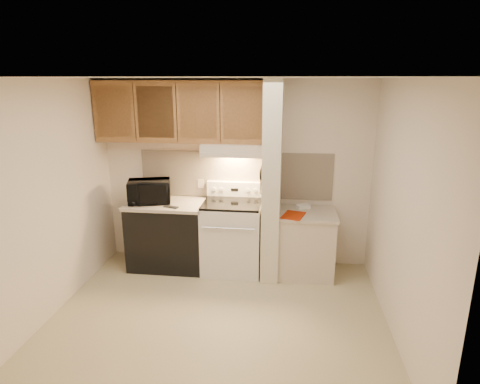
# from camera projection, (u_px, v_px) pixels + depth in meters

# --- Properties ---
(floor) EXTENTS (3.60, 3.60, 0.00)m
(floor) POSITION_uv_depth(u_px,v_px,m) (218.00, 317.00, 4.34)
(floor) COLOR #BFB289
(floor) RESTS_ON ground
(ceiling) EXTENTS (3.60, 3.60, 0.00)m
(ceiling) POSITION_uv_depth(u_px,v_px,m) (214.00, 77.00, 3.66)
(ceiling) COLOR white
(ceiling) RESTS_ON wall_back
(wall_back) EXTENTS (3.60, 2.50, 0.02)m
(wall_back) POSITION_uv_depth(u_px,v_px,m) (235.00, 174.00, 5.43)
(wall_back) COLOR beige
(wall_back) RESTS_ON floor
(wall_left) EXTENTS (0.02, 3.00, 2.50)m
(wall_left) POSITION_uv_depth(u_px,v_px,m) (47.00, 201.00, 4.21)
(wall_left) COLOR beige
(wall_left) RESTS_ON floor
(wall_right) EXTENTS (0.02, 3.00, 2.50)m
(wall_right) POSITION_uv_depth(u_px,v_px,m) (403.00, 215.00, 3.79)
(wall_right) COLOR beige
(wall_right) RESTS_ON floor
(backsplash) EXTENTS (2.60, 0.02, 0.63)m
(backsplash) POSITION_uv_depth(u_px,v_px,m) (235.00, 175.00, 5.43)
(backsplash) COLOR #FCE5C8
(backsplash) RESTS_ON wall_back
(range_body) EXTENTS (0.76, 0.65, 0.92)m
(range_body) POSITION_uv_depth(u_px,v_px,m) (232.00, 237.00, 5.32)
(range_body) COLOR silver
(range_body) RESTS_ON floor
(oven_window) EXTENTS (0.50, 0.01, 0.30)m
(oven_window) POSITION_uv_depth(u_px,v_px,m) (229.00, 244.00, 5.01)
(oven_window) COLOR black
(oven_window) RESTS_ON range_body
(oven_handle) EXTENTS (0.65, 0.02, 0.02)m
(oven_handle) POSITION_uv_depth(u_px,v_px,m) (228.00, 229.00, 4.91)
(oven_handle) COLOR silver
(oven_handle) RESTS_ON range_body
(cooktop) EXTENTS (0.74, 0.64, 0.03)m
(cooktop) POSITION_uv_depth(u_px,v_px,m) (232.00, 203.00, 5.19)
(cooktop) COLOR black
(cooktop) RESTS_ON range_body
(range_backguard) EXTENTS (0.76, 0.08, 0.20)m
(range_backguard) POSITION_uv_depth(u_px,v_px,m) (235.00, 189.00, 5.43)
(range_backguard) COLOR silver
(range_backguard) RESTS_ON range_body
(range_display) EXTENTS (0.10, 0.01, 0.04)m
(range_display) POSITION_uv_depth(u_px,v_px,m) (235.00, 190.00, 5.39)
(range_display) COLOR black
(range_display) RESTS_ON range_backguard
(range_knob_left_outer) EXTENTS (0.05, 0.02, 0.05)m
(range_knob_left_outer) POSITION_uv_depth(u_px,v_px,m) (214.00, 189.00, 5.42)
(range_knob_left_outer) COLOR silver
(range_knob_left_outer) RESTS_ON range_backguard
(range_knob_left_inner) EXTENTS (0.05, 0.02, 0.05)m
(range_knob_left_inner) POSITION_uv_depth(u_px,v_px,m) (221.00, 189.00, 5.41)
(range_knob_left_inner) COLOR silver
(range_knob_left_inner) RESTS_ON range_backguard
(range_knob_right_inner) EXTENTS (0.05, 0.02, 0.05)m
(range_knob_right_inner) POSITION_uv_depth(u_px,v_px,m) (248.00, 190.00, 5.37)
(range_knob_right_inner) COLOR silver
(range_knob_right_inner) RESTS_ON range_backguard
(range_knob_right_outer) EXTENTS (0.05, 0.02, 0.05)m
(range_knob_right_outer) POSITION_uv_depth(u_px,v_px,m) (255.00, 190.00, 5.36)
(range_knob_right_outer) COLOR silver
(range_knob_right_outer) RESTS_ON range_backguard
(dishwasher_front) EXTENTS (1.00, 0.63, 0.87)m
(dishwasher_front) POSITION_uv_depth(u_px,v_px,m) (168.00, 236.00, 5.44)
(dishwasher_front) COLOR black
(dishwasher_front) RESTS_ON floor
(left_countertop) EXTENTS (1.04, 0.67, 0.04)m
(left_countertop) POSITION_uv_depth(u_px,v_px,m) (167.00, 204.00, 5.31)
(left_countertop) COLOR #BEB09B
(left_countertop) RESTS_ON dishwasher_front
(spoon_rest) EXTENTS (0.21, 0.12, 0.01)m
(spoon_rest) POSITION_uv_depth(u_px,v_px,m) (171.00, 207.00, 5.10)
(spoon_rest) COLOR black
(spoon_rest) RESTS_ON left_countertop
(teal_jar) EXTENTS (0.12, 0.12, 0.10)m
(teal_jar) POSITION_uv_depth(u_px,v_px,m) (146.00, 193.00, 5.54)
(teal_jar) COLOR #285C5F
(teal_jar) RESTS_ON left_countertop
(outlet) EXTENTS (0.08, 0.01, 0.12)m
(outlet) POSITION_uv_depth(u_px,v_px,m) (201.00, 184.00, 5.51)
(outlet) COLOR beige
(outlet) RESTS_ON backsplash
(microwave) EXTENTS (0.62, 0.50, 0.30)m
(microwave) POSITION_uv_depth(u_px,v_px,m) (149.00, 191.00, 5.27)
(microwave) COLOR black
(microwave) RESTS_ON left_countertop
(partition_pillar) EXTENTS (0.22, 0.70, 2.50)m
(partition_pillar) POSITION_uv_depth(u_px,v_px,m) (272.00, 181.00, 5.04)
(partition_pillar) COLOR beige
(partition_pillar) RESTS_ON floor
(pillar_trim) EXTENTS (0.01, 0.70, 0.04)m
(pillar_trim) POSITION_uv_depth(u_px,v_px,m) (263.00, 177.00, 5.04)
(pillar_trim) COLOR olive
(pillar_trim) RESTS_ON partition_pillar
(knife_strip) EXTENTS (0.02, 0.42, 0.04)m
(knife_strip) POSITION_uv_depth(u_px,v_px,m) (262.00, 176.00, 4.99)
(knife_strip) COLOR black
(knife_strip) RESTS_ON partition_pillar
(knife_blade_a) EXTENTS (0.01, 0.03, 0.16)m
(knife_blade_a) POSITION_uv_depth(u_px,v_px,m) (260.00, 187.00, 4.86)
(knife_blade_a) COLOR silver
(knife_blade_a) RESTS_ON knife_strip
(knife_handle_a) EXTENTS (0.02, 0.02, 0.10)m
(knife_handle_a) POSITION_uv_depth(u_px,v_px,m) (260.00, 175.00, 4.82)
(knife_handle_a) COLOR black
(knife_handle_a) RESTS_ON knife_strip
(knife_blade_b) EXTENTS (0.01, 0.04, 0.18)m
(knife_blade_b) POSITION_uv_depth(u_px,v_px,m) (261.00, 186.00, 4.95)
(knife_blade_b) COLOR silver
(knife_blade_b) RESTS_ON knife_strip
(knife_handle_b) EXTENTS (0.02, 0.02, 0.10)m
(knife_handle_b) POSITION_uv_depth(u_px,v_px,m) (261.00, 174.00, 4.89)
(knife_handle_b) COLOR black
(knife_handle_b) RESTS_ON knife_strip
(knife_blade_c) EXTENTS (0.01, 0.04, 0.20)m
(knife_blade_c) POSITION_uv_depth(u_px,v_px,m) (261.00, 185.00, 5.04)
(knife_blade_c) COLOR silver
(knife_blade_c) RESTS_ON knife_strip
(knife_handle_c) EXTENTS (0.02, 0.02, 0.10)m
(knife_handle_c) POSITION_uv_depth(u_px,v_px,m) (261.00, 172.00, 4.96)
(knife_handle_c) COLOR black
(knife_handle_c) RESTS_ON knife_strip
(knife_blade_d) EXTENTS (0.01, 0.04, 0.16)m
(knife_blade_d) POSITION_uv_depth(u_px,v_px,m) (262.00, 182.00, 5.10)
(knife_blade_d) COLOR silver
(knife_blade_d) RESTS_ON knife_strip
(knife_handle_d) EXTENTS (0.02, 0.02, 0.10)m
(knife_handle_d) POSITION_uv_depth(u_px,v_px,m) (262.00, 171.00, 5.06)
(knife_handle_d) COLOR black
(knife_handle_d) RESTS_ON knife_strip
(knife_blade_e) EXTENTS (0.01, 0.04, 0.18)m
(knife_blade_e) POSITION_uv_depth(u_px,v_px,m) (262.00, 182.00, 5.16)
(knife_blade_e) COLOR silver
(knife_blade_e) RESTS_ON knife_strip
(knife_handle_e) EXTENTS (0.02, 0.02, 0.10)m
(knife_handle_e) POSITION_uv_depth(u_px,v_px,m) (262.00, 169.00, 5.14)
(knife_handle_e) COLOR black
(knife_handle_e) RESTS_ON knife_strip
(oven_mitt) EXTENTS (0.03, 0.10, 0.24)m
(oven_mitt) POSITION_uv_depth(u_px,v_px,m) (262.00, 184.00, 5.24)
(oven_mitt) COLOR slate
(oven_mitt) RESTS_ON partition_pillar
(right_cab_base) EXTENTS (0.70, 0.60, 0.81)m
(right_cab_base) POSITION_uv_depth(u_px,v_px,m) (306.00, 245.00, 5.22)
(right_cab_base) COLOR beige
(right_cab_base) RESTS_ON floor
(right_countertop) EXTENTS (0.74, 0.64, 0.04)m
(right_countertop) POSITION_uv_depth(u_px,v_px,m) (307.00, 214.00, 5.10)
(right_countertop) COLOR #BEB09B
(right_countertop) RESTS_ON right_cab_base
(red_folder) EXTENTS (0.33, 0.39, 0.01)m
(red_folder) POSITION_uv_depth(u_px,v_px,m) (293.00, 215.00, 4.97)
(red_folder) COLOR #9D2303
(red_folder) RESTS_ON right_countertop
(white_box) EXTENTS (0.19, 0.16, 0.04)m
(white_box) POSITION_uv_depth(u_px,v_px,m) (303.00, 206.00, 5.27)
(white_box) COLOR white
(white_box) RESTS_ON right_countertop
(range_hood) EXTENTS (0.78, 0.44, 0.15)m
(range_hood) POSITION_uv_depth(u_px,v_px,m) (233.00, 149.00, 5.12)
(range_hood) COLOR beige
(range_hood) RESTS_ON upper_cabinets
(hood_lip) EXTENTS (0.78, 0.04, 0.06)m
(hood_lip) POSITION_uv_depth(u_px,v_px,m) (231.00, 155.00, 4.93)
(hood_lip) COLOR beige
(hood_lip) RESTS_ON range_hood
(upper_cabinets) EXTENTS (2.18, 0.33, 0.77)m
(upper_cabinets) POSITION_uv_depth(u_px,v_px,m) (180.00, 112.00, 5.12)
(upper_cabinets) COLOR olive
(upper_cabinets) RESTS_ON wall_back
(cab_door_a) EXTENTS (0.46, 0.01, 0.63)m
(cab_door_a) POSITION_uv_depth(u_px,v_px,m) (114.00, 112.00, 5.06)
(cab_door_a) COLOR olive
(cab_door_a) RESTS_ON upper_cabinets
(cab_gap_a) EXTENTS (0.01, 0.01, 0.73)m
(cab_gap_a) POSITION_uv_depth(u_px,v_px,m) (134.00, 112.00, 5.03)
(cab_gap_a) COLOR black
(cab_gap_a) RESTS_ON upper_cabinets
(cab_door_b) EXTENTS (0.46, 0.01, 0.63)m
(cab_door_b) POSITION_uv_depth(u_px,v_px,m) (155.00, 112.00, 5.00)
(cab_door_b) COLOR olive
(cab_door_b) RESTS_ON upper_cabinets
(cab_gap_b) EXTENTS (0.01, 0.01, 0.73)m
(cab_gap_b) POSITION_uv_depth(u_px,v_px,m) (177.00, 113.00, 4.96)
(cab_gap_b) COLOR black
(cab_gap_b) RESTS_ON upper_cabinets
(cab_door_c) EXTENTS (0.46, 0.01, 0.63)m
(cab_door_c) POSITION_uv_depth(u_px,v_px,m) (198.00, 113.00, 4.93)
(cab_door_c) COLOR olive
(cab_door_c) RESTS_ON upper_cabinets
(cab_gap_c) EXTENTS (0.01, 0.01, 0.73)m
(cab_gap_c) POSITION_uv_depth(u_px,v_px,m) (220.00, 113.00, 4.90)
(cab_gap_c) COLOR black
(cab_gap_c) RESTS_ON upper_cabinets
(cab_door_d) EXTENTS (0.46, 0.01, 0.63)m
(cab_door_d) POSITION_uv_depth(u_px,v_px,m) (242.00, 113.00, 4.87)
(cab_door_d) COLOR olive
(cab_door_d) RESTS_ON upper_cabinets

